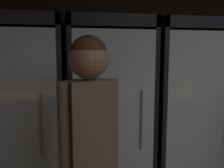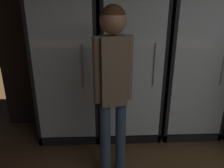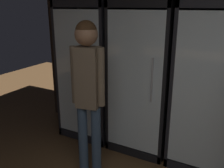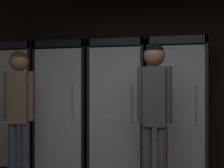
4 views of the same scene
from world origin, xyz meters
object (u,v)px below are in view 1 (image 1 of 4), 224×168
Objects in this scene: cooler_center at (184,117)px; shopper_near at (90,143)px; cooler_far_left at (21,127)px; cooler_left at (108,123)px.

cooler_center reaches higher than shopper_near.
cooler_far_left is 1.00× the size of cooler_center.
cooler_far_left and cooler_left have the same top height.
cooler_left is at bearing -0.01° from cooler_far_left.
cooler_far_left is 1.59m from cooler_center.
cooler_left is 0.80m from cooler_center.
cooler_center is at bearing 0.02° from cooler_left.
cooler_left is 1.00× the size of cooler_center.
cooler_center is (1.59, 0.00, 0.00)m from cooler_far_left.
cooler_left is 0.91m from shopper_near.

